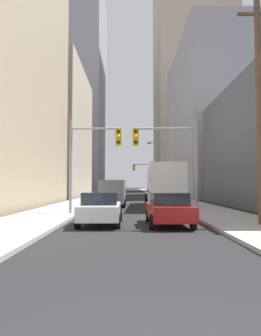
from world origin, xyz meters
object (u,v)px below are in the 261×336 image
Objects in this scene: city_bus at (162,184)px; sedan_red at (167,209)px; traffic_signal_near_left at (91,150)px; cargo_van_grey at (112,192)px; traffic_signal_far_right at (143,172)px; sedan_silver at (116,194)px; traffic_signal_near_right at (167,150)px; sedan_white at (99,208)px.

city_bus is 2.73× the size of sedan_red.
city_bus is 8.68m from traffic_signal_near_left.
cargo_van_grey is 7.97m from traffic_signal_near_left.
sedan_red is 0.71× the size of traffic_signal_near_left.
traffic_signal_near_left is 35.02m from traffic_signal_far_right.
sedan_red is at bearing -94.70° from city_bus.
traffic_signal_near_left is at bearing -92.94° from sedan_silver.
city_bus is 11.72m from sedan_red.
traffic_signal_far_right is (3.97, 27.24, 2.75)m from cargo_van_grey.
cargo_van_grey is at bearing 104.78° from sedan_red.
traffic_signal_near_right is (4.72, 0.00, 0.04)m from traffic_signal_near_left.
sedan_red is at bearing -49.91° from traffic_signal_near_left.
sedan_silver is 0.71× the size of traffic_signal_near_right.
sedan_white is at bearing -129.33° from traffic_signal_near_right.
cargo_van_grey is 1.23× the size of sedan_red.
traffic_signal_far_right reaches higher than sedan_red.
sedan_red is (3.26, -12.34, -0.52)m from cargo_van_grey.
sedan_silver is (-0.09, 21.51, 0.00)m from sedan_white.
city_bus is 1.93× the size of traffic_signal_near_left.
sedan_silver is 0.71× the size of traffic_signal_near_left.
traffic_signal_near_right is at bearing -90.21° from traffic_signal_far_right.
traffic_signal_near_right reaches higher than sedan_silver.
traffic_signal_near_left and traffic_signal_near_right have the same top height.
traffic_signal_far_right is at bearing 77.38° from sedan_silver.
city_bus reaches higher than sedan_white.
sedan_silver is at bearing 102.82° from traffic_signal_near_right.
cargo_van_grey is 0.87× the size of traffic_signal_far_right.
traffic_signal_near_right is at bearing 0.01° from traffic_signal_near_left.
sedan_white is at bearing -110.04° from city_bus.
sedan_white is at bearing -89.76° from sedan_silver.
traffic_signal_far_right is at bearing 82.05° from traffic_signal_near_left.
cargo_van_grey is (-4.21, 0.72, -0.64)m from city_bus.
sedan_white is 3.19m from sedan_red.
sedan_white is 39.60m from traffic_signal_far_right.
sedan_white and sedan_red have the same top height.
sedan_silver is 17.25m from traffic_signal_near_left.
traffic_signal_near_right is 1.00× the size of traffic_signal_far_right.
sedan_silver is at bearing -102.62° from traffic_signal_far_right.
sedan_white is at bearing -89.59° from cargo_van_grey.
cargo_van_grey is at bearing -98.30° from traffic_signal_far_right.
traffic_signal_near_left is (-0.87, -7.44, 2.73)m from cargo_van_grey.
cargo_van_grey is 8.82m from traffic_signal_near_right.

